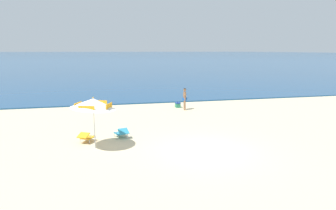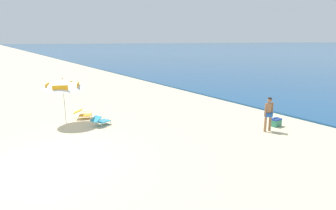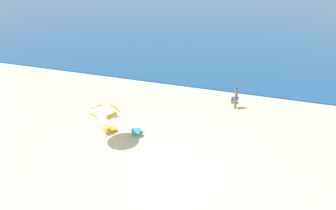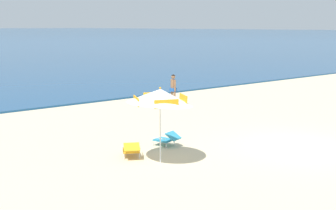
% 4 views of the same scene
% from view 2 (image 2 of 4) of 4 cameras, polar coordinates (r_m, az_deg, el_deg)
% --- Properties ---
extents(ground_plane, '(800.00, 800.00, 0.00)m').
position_cam_2_polar(ground_plane, '(10.13, -22.81, -11.64)').
color(ground_plane, beige).
extents(beach_umbrella_striped_main, '(2.11, 2.08, 2.37)m').
position_cam_2_polar(beach_umbrella_striped_main, '(14.31, -21.33, 4.22)').
color(beach_umbrella_striped_main, silver).
rests_on(beach_umbrella_striped_main, ground).
extents(lounge_chair_under_umbrella, '(0.78, 1.01, 0.52)m').
position_cam_2_polar(lounge_chair_under_umbrella, '(13.82, -14.03, -3.14)').
color(lounge_chair_under_umbrella, teal).
rests_on(lounge_chair_under_umbrella, ground).
extents(lounge_chair_beside_umbrella, '(0.88, 1.01, 0.51)m').
position_cam_2_polar(lounge_chair_beside_umbrella, '(15.29, -17.53, -1.76)').
color(lounge_chair_beside_umbrella, gold).
rests_on(lounge_chair_beside_umbrella, ground).
extents(person_standing_near_shore, '(0.40, 0.48, 1.62)m').
position_cam_2_polar(person_standing_near_shore, '(13.22, 20.46, -1.36)').
color(person_standing_near_shore, '#8C6042').
rests_on(person_standing_near_shore, ground).
extents(cooler_box, '(0.36, 0.50, 0.43)m').
position_cam_2_polar(cooler_box, '(14.35, 21.78, -3.39)').
color(cooler_box, '#2D7F5B').
rests_on(cooler_box, ground).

